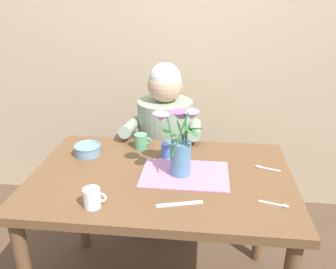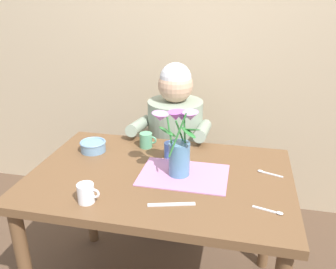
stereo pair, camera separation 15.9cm
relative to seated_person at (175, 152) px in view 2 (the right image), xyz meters
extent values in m
cube|color=tan|center=(0.05, 0.43, 0.69)|extent=(4.00, 0.10, 2.50)
cube|color=brown|center=(0.05, -0.62, 0.16)|extent=(1.20, 0.80, 0.04)
cylinder|color=brown|center=(-0.49, -0.28, -0.21)|extent=(0.06, 0.06, 0.70)
cylinder|color=brown|center=(0.59, -0.28, -0.21)|extent=(0.06, 0.06, 0.70)
cylinder|color=#4C4C56|center=(0.00, 0.00, -0.36)|extent=(0.30, 0.30, 0.40)
cylinder|color=gray|center=(0.00, 0.00, 0.09)|extent=(0.34, 0.34, 0.50)
sphere|color=tan|center=(0.00, 0.00, 0.44)|extent=(0.21, 0.21, 0.21)
sphere|color=silver|center=(0.00, 0.00, 0.48)|extent=(0.19, 0.19, 0.19)
cylinder|color=gray|center=(-0.19, -0.14, 0.22)|extent=(0.07, 0.33, 0.12)
cylinder|color=gray|center=(0.19, -0.14, 0.22)|extent=(0.07, 0.33, 0.12)
cube|color=#B275A3|center=(0.16, -0.61, 0.18)|extent=(0.40, 0.28, 0.00)
cylinder|color=teal|center=(0.14, -0.61, 0.26)|extent=(0.10, 0.10, 0.16)
cylinder|color=#2D7533|center=(0.16, -0.60, 0.38)|extent=(0.02, 0.02, 0.17)
cone|color=#CC7FDB|center=(0.19, -0.60, 0.46)|extent=(0.09, 0.09, 0.05)
sphere|color=#E5D14C|center=(0.19, -0.60, 0.47)|extent=(0.02, 0.02, 0.02)
cylinder|color=#2D7533|center=(0.14, -0.59, 0.37)|extent=(0.04, 0.06, 0.15)
cone|color=#A351B7|center=(0.15, -0.57, 0.45)|extent=(0.12, 0.12, 0.05)
sphere|color=#E5D14C|center=(0.15, -0.57, 0.46)|extent=(0.02, 0.02, 0.02)
cylinder|color=#2D7533|center=(0.10, -0.61, 0.37)|extent=(0.05, 0.05, 0.16)
cone|color=#CC7FDB|center=(0.06, -0.60, 0.45)|extent=(0.10, 0.10, 0.04)
sphere|color=#E5D14C|center=(0.06, -0.60, 0.46)|extent=(0.02, 0.02, 0.02)
cylinder|color=#2D7533|center=(0.14, -0.65, 0.39)|extent=(0.07, 0.04, 0.20)
cone|color=#A351B7|center=(0.14, -0.70, 0.50)|extent=(0.09, 0.09, 0.04)
sphere|color=#E5D14C|center=(0.14, -0.70, 0.50)|extent=(0.02, 0.02, 0.02)
ellipsoid|color=#2D7533|center=(0.08, -0.59, 0.38)|extent=(0.09, 0.06, 0.05)
ellipsoid|color=#2D7533|center=(0.19, -0.65, 0.41)|extent=(0.09, 0.09, 0.04)
ellipsoid|color=#2D7533|center=(0.20, -0.63, 0.42)|extent=(0.10, 0.07, 0.04)
cylinder|color=#6689A8|center=(-0.35, -0.45, 0.20)|extent=(0.13, 0.13, 0.05)
torus|color=#6689A8|center=(-0.35, -0.45, 0.23)|extent=(0.14, 0.14, 0.01)
cube|color=silver|center=(0.16, -0.85, 0.18)|extent=(0.19, 0.07, 0.00)
cylinder|color=#476BB7|center=(0.07, -0.43, 0.22)|extent=(0.07, 0.07, 0.08)
torus|color=#476BB7|center=(0.10, -0.43, 0.22)|extent=(0.04, 0.01, 0.04)
cylinder|color=#569970|center=(-0.09, -0.34, 0.22)|extent=(0.07, 0.07, 0.08)
torus|color=#569970|center=(-0.05, -0.34, 0.22)|extent=(0.04, 0.01, 0.04)
cylinder|color=silver|center=(-0.18, -0.90, 0.22)|extent=(0.07, 0.07, 0.08)
torus|color=silver|center=(-0.14, -0.90, 0.22)|extent=(0.04, 0.01, 0.04)
cube|color=silver|center=(0.52, -0.81, 0.18)|extent=(0.10, 0.04, 0.00)
ellipsoid|color=silver|center=(0.57, -0.82, 0.18)|extent=(0.03, 0.03, 0.01)
cube|color=silver|center=(0.56, -0.51, 0.18)|extent=(0.10, 0.04, 0.00)
ellipsoid|color=silver|center=(0.51, -0.49, 0.18)|extent=(0.03, 0.03, 0.01)
camera|label=1|loc=(0.24, -2.03, 0.97)|focal=37.53mm
camera|label=2|loc=(0.40, -2.00, 0.97)|focal=37.53mm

